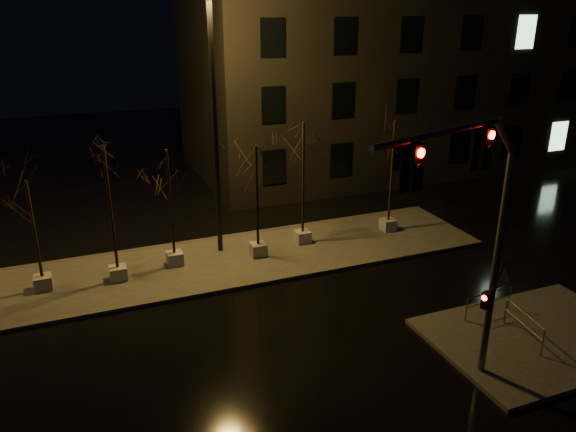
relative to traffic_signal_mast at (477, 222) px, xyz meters
name	(u,v)px	position (x,y,z in m)	size (l,w,h in m)	color
ground	(288,332)	(-3.31, 4.68, -5.20)	(90.00, 90.00, 0.00)	black
median	(236,259)	(-3.31, 10.68, -5.12)	(22.00, 5.00, 0.15)	#413F3A
sidewalk_corner	(538,337)	(4.19, 1.18, -5.12)	(7.00, 5.00, 0.15)	#413F3A
building	(384,50)	(10.69, 22.68, 2.30)	(25.00, 12.00, 15.00)	black
tree_0	(30,206)	(-10.96, 10.71, -1.66)	(1.80, 1.80, 4.46)	#AAAA9F
tree_1	(107,177)	(-8.21, 10.46, -0.81)	(1.80, 1.80, 5.58)	#AAAA9F
tree_2	(168,177)	(-5.87, 11.00, -1.21)	(1.80, 1.80, 5.05)	#AAAA9F
tree_3	(257,171)	(-2.34, 10.57, -1.24)	(1.80, 1.80, 5.01)	#AAAA9F
tree_4	(303,150)	(0.00, 11.15, -0.73)	(1.80, 1.80, 5.69)	#AAAA9F
tree_5	(393,146)	(4.41, 10.98, -0.90)	(1.80, 1.80, 5.46)	#AAAA9F
traffic_signal_mast	(477,222)	(0.00, 0.00, 0.00)	(6.04, 1.96, 7.68)	slate
streetlight_main	(214,109)	(-3.72, 11.71, 1.20)	(2.71, 0.45, 10.83)	black
guard_rail_a	(489,300)	(3.54, 2.90, -4.47)	(2.03, 0.17, 0.88)	slate
guard_rail_b	(524,322)	(3.52, 1.24, -4.43)	(0.35, 1.99, 0.95)	slate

